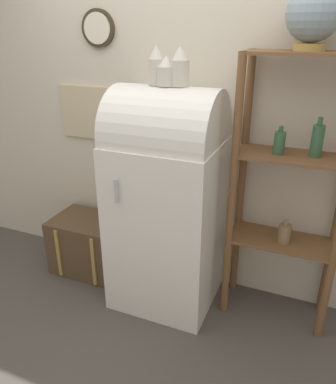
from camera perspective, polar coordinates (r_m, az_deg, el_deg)
The scene contains 9 objects.
ground_plane at distance 2.86m, azimuth -2.02°, elevation -17.85°, with size 12.00×12.00×0.00m, color #4C4742.
wall_back at distance 2.73m, azimuth 2.58°, elevation 12.17°, with size 7.00×0.09×2.70m.
refrigerator at distance 2.58m, azimuth -0.17°, elevation -0.91°, with size 0.71×0.67×1.57m.
suitcase_trunk at distance 3.23m, azimuth -11.68°, elevation -7.83°, with size 0.60×0.43×0.47m.
shelf_unit at distance 2.47m, azimuth 18.06°, elevation 1.53°, with size 0.70×0.33×1.78m.
globe at distance 2.31m, azimuth 21.35°, elevation 23.90°, with size 0.30×0.30×0.34m.
vase_left at distance 2.39m, azimuth -1.81°, elevation 18.60°, with size 0.10×0.10×0.23m.
vase_center at distance 2.35m, azimuth -0.38°, elevation 17.82°, with size 0.11×0.11×0.17m.
vase_right at distance 2.33m, azimuth 1.83°, elevation 18.43°, with size 0.11×0.11×0.23m.
Camera 1 is at (0.91, -1.94, 1.90)m, focal length 35.00 mm.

